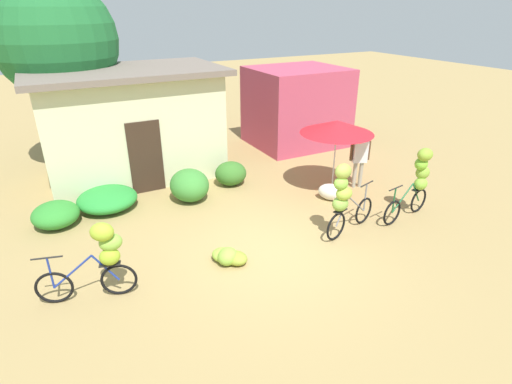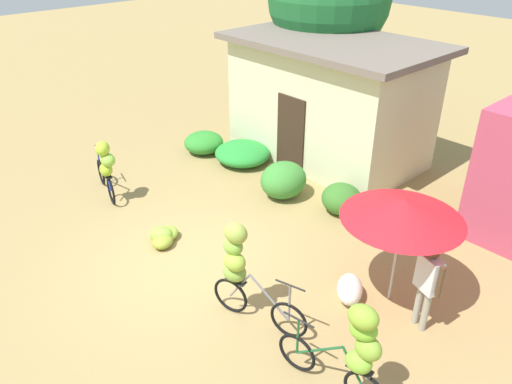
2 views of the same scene
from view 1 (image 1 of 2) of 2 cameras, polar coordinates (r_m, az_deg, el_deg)
name	(u,v)px [view 1 (image 1 of 2)]	position (r m, az deg, el deg)	size (l,w,h in m)	color
ground_plane	(272,252)	(8.76, 2.23, -8.35)	(60.00, 60.00, 0.00)	#9F8450
building_low	(131,123)	(12.67, -17.05, 9.17)	(5.36, 3.35, 3.16)	beige
shop_pink	(296,107)	(15.26, 5.67, 11.79)	(3.20, 2.80, 2.76)	#B3405B
tree_behind_building	(56,40)	(13.64, -26.25, 18.53)	(3.46, 3.46, 5.60)	brown
hedge_bush_front_left	(56,215)	(10.69, -26.27, -2.86)	(1.07, 1.10, 0.57)	#30882F
hedge_bush_front_right	(107,199)	(11.07, -20.11, -0.93)	(1.49, 1.47, 0.53)	#298D35
hedge_bush_mid	(190,185)	(10.93, -9.30, 0.95)	(1.02, 1.14, 0.85)	#3B8534
hedge_bush_by_door	(231,173)	(11.79, -3.56, 2.61)	(0.91, 0.86, 0.68)	#366E27
market_umbrella	(337,127)	(11.19, 11.29, 8.93)	(1.98, 1.98, 1.99)	beige
bicycle_leftmost	(101,254)	(7.55, -20.89, -8.16)	(1.67, 0.62, 1.49)	black
bicycle_near_pile	(344,196)	(9.04, 12.27, -0.53)	(1.70, 0.60, 1.76)	black
bicycle_center_loaded	(419,177)	(10.54, 21.81, 1.96)	(1.70, 0.45, 1.73)	black
banana_pile_on_ground	(229,256)	(8.37, -3.83, -9.00)	(0.79, 0.86, 0.34)	#93BD3E
produce_sack	(331,192)	(11.07, 10.47, 0.01)	(0.70, 0.44, 0.44)	silver
person_vendor	(360,155)	(11.74, 14.32, 4.99)	(0.55, 0.32, 1.57)	gray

